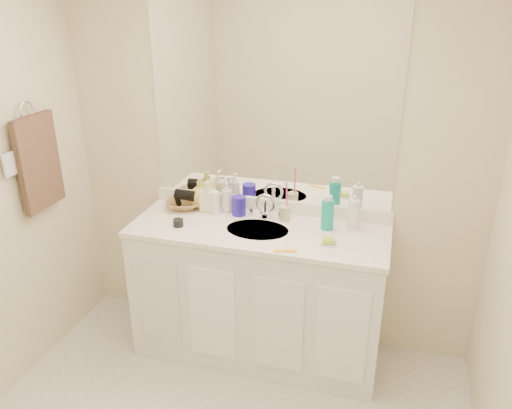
{
  "coord_description": "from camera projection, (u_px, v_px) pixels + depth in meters",
  "views": [
    {
      "loc": [
        0.71,
        -1.52,
        2.15
      ],
      "look_at": [
        0.0,
        0.97,
        1.05
      ],
      "focal_mm": 35.0,
      "sensor_mm": 36.0,
      "label": 1
    }
  ],
  "objects": [
    {
      "name": "orange_comb",
      "position": [
        285.0,
        251.0,
        2.66
      ],
      "size": [
        0.13,
        0.06,
        0.01
      ],
      "primitive_type": "cube",
      "rotation": [
        0.0,
        0.0,
        0.31
      ],
      "color": "#FFA51A",
      "rests_on": "countertop"
    },
    {
      "name": "dark_jar",
      "position": [
        178.0,
        223.0,
        2.95
      ],
      "size": [
        0.06,
        0.06,
        0.04
      ],
      "primitive_type": "cylinder",
      "rotation": [
        0.0,
        0.0,
        -0.03
      ],
      "color": "black",
      "rests_on": "countertop"
    },
    {
      "name": "mirror",
      "position": [
        271.0,
        103.0,
        2.9
      ],
      "size": [
        1.48,
        0.01,
        1.2
      ],
      "primitive_type": "cube",
      "color": "white",
      "rests_on": "wall_back"
    },
    {
      "name": "sink_basin",
      "position": [
        257.0,
        231.0,
        2.92
      ],
      "size": [
        0.37,
        0.37,
        0.02
      ],
      "primitive_type": "cylinder",
      "color": "silver",
      "rests_on": "countertop"
    },
    {
      "name": "countertop",
      "position": [
        258.0,
        230.0,
        2.94
      ],
      "size": [
        1.52,
        0.57,
        0.03
      ],
      "primitive_type": "cube",
      "color": "white",
      "rests_on": "vanity_cabinet"
    },
    {
      "name": "wicker_basket",
      "position": [
        184.0,
        204.0,
        3.2
      ],
      "size": [
        0.28,
        0.28,
        0.05
      ],
      "primitive_type": "imported",
      "rotation": [
        0.0,
        0.0,
        0.34
      ],
      "color": "olive",
      "rests_on": "countertop"
    },
    {
      "name": "hair_dryer",
      "position": [
        186.0,
        195.0,
        3.17
      ],
      "size": [
        0.14,
        0.08,
        0.07
      ],
      "primitive_type": "cylinder",
      "rotation": [
        0.0,
        1.57,
        -0.11
      ],
      "color": "black",
      "rests_on": "wicker_basket"
    },
    {
      "name": "soap_bottle_cream",
      "position": [
        208.0,
        196.0,
        3.13
      ],
      "size": [
        0.1,
        0.1,
        0.2
      ],
      "primitive_type": "imported",
      "rotation": [
        0.0,
        0.0,
        0.11
      ],
      "color": "beige",
      "rests_on": "countertop"
    },
    {
      "name": "faucet",
      "position": [
        265.0,
        209.0,
        3.05
      ],
      "size": [
        0.02,
        0.02,
        0.11
      ],
      "primitive_type": "cylinder",
      "color": "silver",
      "rests_on": "countertop"
    },
    {
      "name": "towel_ring",
      "position": [
        27.0,
        111.0,
        2.77
      ],
      "size": [
        0.01,
        0.11,
        0.11
      ],
      "primitive_type": "torus",
      "rotation": [
        0.0,
        1.57,
        0.0
      ],
      "color": "silver",
      "rests_on": "wall_left"
    },
    {
      "name": "vanity_cabinet",
      "position": [
        258.0,
        294.0,
        3.11
      ],
      "size": [
        1.5,
        0.55,
        0.85
      ],
      "primitive_type": "cube",
      "color": "white",
      "rests_on": "floor"
    },
    {
      "name": "clear_pump_bottle",
      "position": [
        353.0,
        214.0,
        2.89
      ],
      "size": [
        0.07,
        0.07,
        0.18
      ],
      "primitive_type": "cylinder",
      "rotation": [
        0.0,
        0.0,
        0.08
      ],
      "color": "white",
      "rests_on": "countertop"
    },
    {
      "name": "hand_towel",
      "position": [
        39.0,
        163.0,
        2.88
      ],
      "size": [
        0.04,
        0.32,
        0.55
      ],
      "primitive_type": "cube",
      "color": "#33231B",
      "rests_on": "towel_ring"
    },
    {
      "name": "backsplash",
      "position": [
        269.0,
        205.0,
        3.15
      ],
      "size": [
        1.52,
        0.03,
        0.08
      ],
      "primitive_type": "cube",
      "color": "white",
      "rests_on": "countertop"
    },
    {
      "name": "wall_back",
      "position": [
        271.0,
        162.0,
        3.05
      ],
      "size": [
        2.6,
        0.02,
        2.4
      ],
      "primitive_type": "cube",
      "color": "beige",
      "rests_on": "floor"
    },
    {
      "name": "green_soap",
      "position": [
        328.0,
        240.0,
        2.73
      ],
      "size": [
        0.08,
        0.06,
        0.02
      ],
      "primitive_type": "cube",
      "rotation": [
        0.0,
        0.0,
        0.23
      ],
      "color": "#A7D834",
      "rests_on": "soap_dish"
    },
    {
      "name": "toothbrush",
      "position": [
        287.0,
        198.0,
        2.97
      ],
      "size": [
        0.01,
        0.04,
        0.21
      ],
      "primitive_type": "cylinder",
      "rotation": [
        0.14,
        0.0,
        -0.06
      ],
      "color": "#E03B7B",
      "rests_on": "tan_cup"
    },
    {
      "name": "soap_bottle_yellow",
      "position": [
        201.0,
        193.0,
        3.18
      ],
      "size": [
        0.18,
        0.18,
        0.19
      ],
      "primitive_type": "imported",
      "rotation": [
        0.0,
        0.0,
        0.19
      ],
      "color": "#CEC150",
      "rests_on": "countertop"
    },
    {
      "name": "mouthwash_bottle",
      "position": [
        327.0,
        215.0,
        2.89
      ],
      "size": [
        0.09,
        0.09,
        0.17
      ],
      "primitive_type": "cylinder",
      "rotation": [
        0.0,
        0.0,
        -0.25
      ],
      "color": "#0D9D8F",
      "rests_on": "countertop"
    },
    {
      "name": "switch_plate",
      "position": [
        9.0,
        165.0,
        2.69
      ],
      "size": [
        0.01,
        0.08,
        0.13
      ],
      "primitive_type": "cube",
      "color": "silver",
      "rests_on": "wall_left"
    },
    {
      "name": "soap_bottle_white",
      "position": [
        227.0,
        197.0,
        3.12
      ],
      "size": [
        0.09,
        0.09,
        0.2
      ],
      "primitive_type": "imported",
      "rotation": [
        0.0,
        0.0,
        0.29
      ],
      "color": "silver",
      "rests_on": "countertop"
    },
    {
      "name": "blue_mug",
      "position": [
        239.0,
        206.0,
        3.08
      ],
      "size": [
        0.11,
        0.11,
        0.12
      ],
      "primitive_type": "cylinder",
      "rotation": [
        0.0,
        0.0,
        0.29
      ],
      "color": "#2417A4",
      "rests_on": "countertop"
    },
    {
      "name": "extra_white_bottle",
      "position": [
        216.0,
        203.0,
        3.09
      ],
      "size": [
        0.05,
        0.05,
        0.15
      ],
      "primitive_type": "cylinder",
      "rotation": [
        0.0,
        0.0,
        0.02
      ],
      "color": "white",
      "rests_on": "countertop"
    },
    {
      "name": "soap_dish",
      "position": [
        328.0,
        244.0,
        2.74
      ],
      "size": [
        0.09,
        0.07,
        0.01
      ],
      "primitive_type": "cube",
      "rotation": [
        0.0,
        0.0,
        0.01
      ],
      "color": "silver",
      "rests_on": "countertop"
    },
    {
      "name": "tan_cup",
      "position": [
        285.0,
        213.0,
        3.01
      ],
      "size": [
        0.09,
        0.09,
        0.09
      ],
      "primitive_type": "cylinder",
      "rotation": [
        0.0,
        0.0,
        -0.35
      ],
      "color": "#C8BF8D",
      "rests_on": "countertop"
    }
  ]
}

